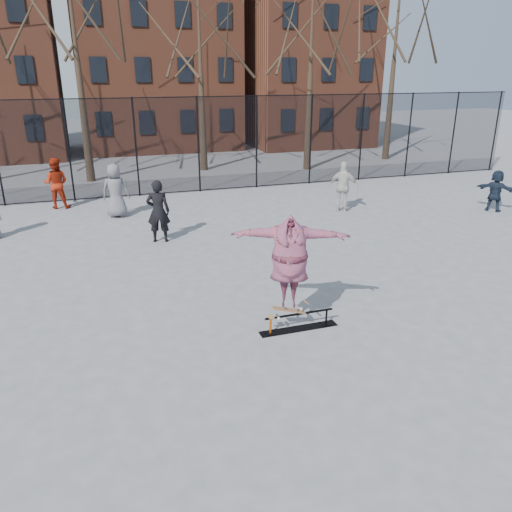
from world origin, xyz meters
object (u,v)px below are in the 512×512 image
object	(u,v)px
skateboard	(288,313)
bystander_extra	(116,191)
skate_rail	(299,323)
bystander_white	(343,187)
bystander_black	(158,211)
bystander_navy	(496,191)
skater	(290,267)
bystander_red	(56,183)

from	to	relation	value
skateboard	bystander_extra	world-z (taller)	bystander_extra
skate_rail	bystander_white	world-z (taller)	bystander_white
bystander_black	bystander_extra	bearing A→B (deg)	-58.80
bystander_navy	bystander_extra	bearing A→B (deg)	38.23
bystander_black	bystander_white	xyz separation A→B (m)	(7.00, 1.38, -0.03)
bystander_navy	bystander_black	bearing A→B (deg)	51.61
skateboard	bystander_navy	distance (m)	12.41
skater	bystander_black	size ratio (longest dim) A/B	1.19
skateboard	bystander_navy	world-z (taller)	bystander_navy
skate_rail	skateboard	distance (m)	0.36
bystander_white	bystander_navy	size ratio (longest dim) A/B	1.21
skate_rail	bystander_white	distance (m)	9.44
skate_rail	skateboard	xyz separation A→B (m)	(-0.24, -0.00, 0.27)
skater	bystander_extra	xyz separation A→B (m)	(-2.73, 9.79, -0.43)
skate_rail	skateboard	world-z (taller)	skateboard
skateboard	skater	bearing A→B (deg)	90.00
bystander_extra	bystander_white	bearing A→B (deg)	176.38
skateboard	bystander_black	world-z (taller)	bystander_black
bystander_extra	skater	bearing A→B (deg)	115.11
skater	bystander_black	distance (m)	6.75
bystander_black	bystander_navy	distance (m)	12.44
bystander_navy	skateboard	bearing A→B (deg)	83.07
skate_rail	bystander_black	bearing A→B (deg)	106.30
skate_rail	bystander_extra	distance (m)	10.26
bystander_red	bystander_white	size ratio (longest dim) A/B	1.03
bystander_red	skateboard	bearing A→B (deg)	125.34
skateboard	bystander_extra	xyz separation A→B (m)	(-2.73, 9.79, 0.55)
skate_rail	bystander_navy	size ratio (longest dim) A/B	1.08
bystander_black	skateboard	bearing A→B (deg)	117.61
skate_rail	bystander_black	size ratio (longest dim) A/B	0.87
bystander_black	bystander_white	distance (m)	7.14
bystander_red	bystander_extra	bearing A→B (deg)	149.12
skater	bystander_extra	world-z (taller)	skater
bystander_extra	bystander_black	bearing A→B (deg)	117.48
skater	bystander_navy	bearing A→B (deg)	50.50
skate_rail	bystander_extra	world-z (taller)	bystander_extra
bystander_extra	skateboard	bearing A→B (deg)	115.11
skater	bystander_white	distance (m)	9.54
bystander_navy	skater	bearing A→B (deg)	83.07
skateboard	bystander_red	bearing A→B (deg)	112.15
skater	bystander_extra	size ratio (longest dim) A/B	1.19
bystander_black	bystander_red	xyz separation A→B (m)	(-3.13, 5.27, -0.01)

